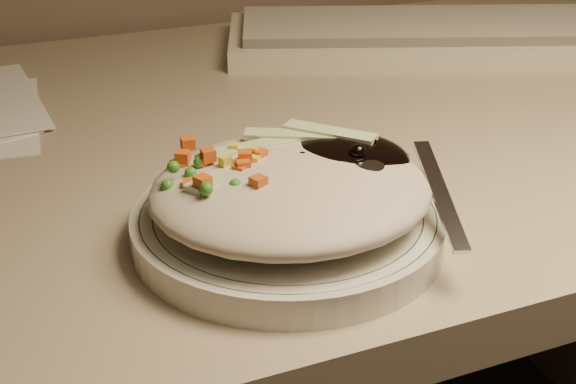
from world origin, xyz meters
name	(u,v)px	position (x,y,z in m)	size (l,w,h in m)	color
desk	(291,288)	(0.00, 1.38, 0.54)	(1.40, 0.70, 0.74)	gray
plate	(288,226)	(-0.10, 1.16, 0.75)	(0.22, 0.22, 0.02)	silver
plate_rim	(288,213)	(-0.10, 1.16, 0.76)	(0.20, 0.20, 0.00)	#144723
meal	(294,184)	(-0.09, 1.16, 0.78)	(0.21, 0.19, 0.05)	#BCB099
keyboard	(438,35)	(0.25, 1.51, 0.76)	(0.53, 0.34, 0.04)	beige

